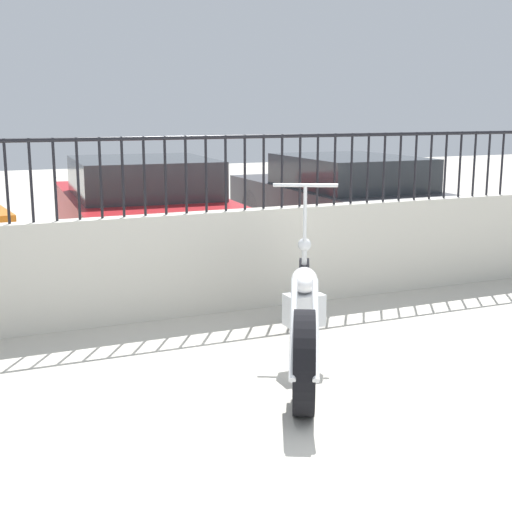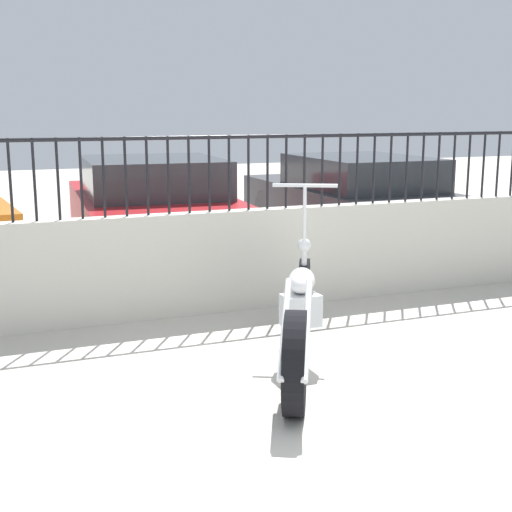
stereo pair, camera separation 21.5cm
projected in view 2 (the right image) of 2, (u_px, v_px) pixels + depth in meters
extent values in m
plane|color=#B7B2A5|center=(355.00, 419.00, 4.45)|extent=(40.00, 40.00, 0.00)
cube|color=beige|center=(220.00, 261.00, 6.77)|extent=(9.68, 0.18, 0.96)
cylinder|color=black|center=(10.00, 181.00, 5.95)|extent=(0.02, 0.02, 0.70)
cylinder|color=black|center=(34.00, 180.00, 6.01)|extent=(0.02, 0.02, 0.70)
cylinder|color=black|center=(58.00, 179.00, 6.08)|extent=(0.02, 0.02, 0.70)
cylinder|color=black|center=(81.00, 178.00, 6.15)|extent=(0.02, 0.02, 0.70)
cylinder|color=black|center=(104.00, 178.00, 6.22)|extent=(0.02, 0.02, 0.70)
cylinder|color=black|center=(126.00, 177.00, 6.29)|extent=(0.02, 0.02, 0.70)
cylinder|color=black|center=(147.00, 176.00, 6.36)|extent=(0.02, 0.02, 0.70)
cylinder|color=black|center=(168.00, 175.00, 6.43)|extent=(0.02, 0.02, 0.70)
cylinder|color=black|center=(189.00, 175.00, 6.50)|extent=(0.02, 0.02, 0.70)
cylinder|color=black|center=(209.00, 174.00, 6.57)|extent=(0.02, 0.02, 0.70)
cylinder|color=black|center=(229.00, 173.00, 6.64)|extent=(0.02, 0.02, 0.70)
cylinder|color=black|center=(248.00, 173.00, 6.70)|extent=(0.02, 0.02, 0.70)
cylinder|color=black|center=(267.00, 172.00, 6.77)|extent=(0.02, 0.02, 0.70)
cylinder|color=black|center=(286.00, 171.00, 6.84)|extent=(0.02, 0.02, 0.70)
cylinder|color=black|center=(304.00, 171.00, 6.91)|extent=(0.02, 0.02, 0.70)
cylinder|color=black|center=(322.00, 170.00, 6.98)|extent=(0.02, 0.02, 0.70)
cylinder|color=black|center=(340.00, 169.00, 7.05)|extent=(0.02, 0.02, 0.70)
cylinder|color=black|center=(357.00, 169.00, 7.12)|extent=(0.02, 0.02, 0.70)
cylinder|color=black|center=(374.00, 168.00, 7.19)|extent=(0.02, 0.02, 0.70)
cylinder|color=black|center=(390.00, 168.00, 7.26)|extent=(0.02, 0.02, 0.70)
cylinder|color=black|center=(407.00, 167.00, 7.33)|extent=(0.02, 0.02, 0.70)
cylinder|color=black|center=(423.00, 167.00, 7.40)|extent=(0.02, 0.02, 0.70)
cylinder|color=black|center=(438.00, 166.00, 7.46)|extent=(0.02, 0.02, 0.70)
cylinder|color=black|center=(454.00, 166.00, 7.53)|extent=(0.02, 0.02, 0.70)
cylinder|color=black|center=(469.00, 165.00, 7.60)|extent=(0.02, 0.02, 0.70)
cylinder|color=black|center=(483.00, 165.00, 7.67)|extent=(0.02, 0.02, 0.70)
cylinder|color=black|center=(498.00, 164.00, 7.74)|extent=(0.02, 0.02, 0.70)
cylinder|color=black|center=(512.00, 164.00, 7.81)|extent=(0.02, 0.02, 0.70)
cylinder|color=black|center=(219.00, 137.00, 6.53)|extent=(9.68, 0.04, 0.04)
cylinder|color=black|center=(304.00, 297.00, 6.07)|extent=(0.38, 0.63, 0.66)
cylinder|color=black|center=(295.00, 363.00, 4.50)|extent=(0.43, 0.66, 0.67)
cylinder|color=silver|center=(300.00, 325.00, 5.28)|extent=(0.73, 1.35, 0.06)
cube|color=silver|center=(301.00, 310.00, 5.31)|extent=(0.28, 0.18, 0.24)
ellipsoid|color=white|center=(302.00, 280.00, 5.39)|extent=(0.38, 0.48, 0.18)
cube|color=black|center=(298.00, 322.00, 4.75)|extent=(0.27, 0.32, 0.06)
cylinder|color=silver|center=(304.00, 271.00, 5.93)|extent=(0.14, 0.22, 0.51)
sphere|color=silver|center=(304.00, 245.00, 5.82)|extent=(0.11, 0.11, 0.11)
cylinder|color=silver|center=(305.00, 215.00, 5.74)|extent=(0.03, 0.03, 0.47)
cylinder|color=silver|center=(305.00, 185.00, 5.70)|extent=(0.48, 0.26, 0.03)
cylinder|color=silver|center=(307.00, 328.00, 4.49)|extent=(0.41, 0.74, 0.46)
cylinder|color=silver|center=(285.00, 327.00, 4.51)|extent=(0.41, 0.74, 0.46)
cylinder|color=black|center=(8.00, 256.00, 7.78)|extent=(0.17, 0.65, 0.64)
cylinder|color=black|center=(78.00, 219.00, 10.44)|extent=(0.15, 0.65, 0.64)
cylinder|color=black|center=(195.00, 213.00, 10.96)|extent=(0.15, 0.65, 0.64)
cylinder|color=black|center=(93.00, 251.00, 8.06)|extent=(0.15, 0.65, 0.64)
cylinder|color=black|center=(243.00, 242.00, 8.59)|extent=(0.15, 0.65, 0.64)
cube|color=#AD191E|center=(152.00, 215.00, 9.47)|extent=(2.14, 4.22, 0.56)
cube|color=#2D3338|center=(153.00, 177.00, 9.18)|extent=(1.81, 2.07, 0.48)
cylinder|color=black|center=(265.00, 209.00, 11.45)|extent=(0.12, 0.64, 0.64)
cylinder|color=black|center=(357.00, 204.00, 12.03)|extent=(0.12, 0.64, 0.64)
cylinder|color=black|center=(347.00, 238.00, 8.89)|extent=(0.12, 0.64, 0.64)
cylinder|color=black|center=(459.00, 230.00, 9.46)|extent=(0.12, 0.64, 0.64)
cube|color=#38383D|center=(353.00, 205.00, 10.42)|extent=(1.83, 4.53, 0.55)
cube|color=#2D3338|center=(362.00, 172.00, 10.11)|extent=(1.62, 2.19, 0.45)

